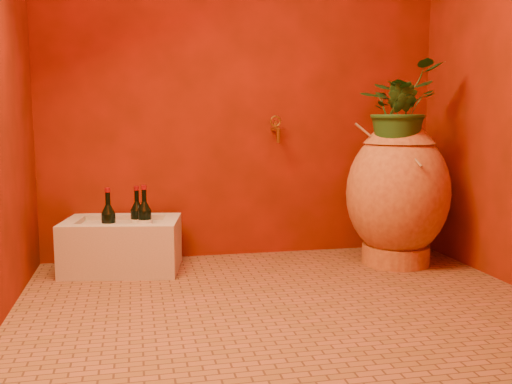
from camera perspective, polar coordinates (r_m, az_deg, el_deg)
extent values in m
plane|color=brown|center=(2.77, 2.73, -10.97)|extent=(2.50, 2.50, 0.00)
cube|color=#531804|center=(3.62, -1.27, 13.41)|extent=(2.50, 0.02, 2.50)
cylinder|color=#C47B37|center=(3.56, 13.78, -6.04)|extent=(0.40, 0.40, 0.11)
ellipsoid|color=#C47B37|center=(3.49, 13.97, -0.10)|extent=(0.62, 0.62, 0.76)
cone|color=#C47B37|center=(3.46, 14.16, 5.69)|extent=(0.42, 0.42, 0.11)
torus|color=#C47B37|center=(3.46, 14.19, 6.79)|extent=(0.26, 0.26, 0.05)
cylinder|color=olive|center=(3.39, 13.25, 3.86)|extent=(0.37, 0.21, 0.34)
cylinder|color=olive|center=(3.35, 14.71, 4.35)|extent=(0.02, 0.39, 0.20)
cylinder|color=olive|center=(3.44, 16.21, 4.65)|extent=(0.09, 0.33, 0.21)
cube|color=beige|center=(3.38, -13.22, -5.42)|extent=(0.70, 0.54, 0.27)
cube|color=beige|center=(3.52, -13.23, -2.42)|extent=(0.64, 0.19, 0.03)
cube|color=beige|center=(3.17, -13.36, -3.50)|extent=(0.64, 0.19, 0.03)
cube|color=beige|center=(3.36, -18.04, -3.05)|extent=(0.13, 0.28, 0.03)
cube|color=beige|center=(3.35, -8.53, -2.80)|extent=(0.13, 0.28, 0.03)
cylinder|color=black|center=(3.27, -14.50, -3.69)|extent=(0.08, 0.08, 0.18)
cone|color=black|center=(3.25, -14.57, -1.67)|extent=(0.08, 0.08, 0.05)
cylinder|color=black|center=(3.24, -14.60, -0.61)|extent=(0.03, 0.03, 0.07)
cylinder|color=#9A0E0E|center=(3.24, -14.63, 0.19)|extent=(0.03, 0.03, 0.03)
cylinder|color=silver|center=(3.27, -14.50, -3.69)|extent=(0.08, 0.08, 0.08)
cylinder|color=black|center=(3.33, -11.05, -3.38)|extent=(0.08, 0.08, 0.18)
cone|color=black|center=(3.31, -11.10, -1.38)|extent=(0.08, 0.08, 0.05)
cylinder|color=black|center=(3.30, -11.13, -0.33)|extent=(0.03, 0.03, 0.07)
cylinder|color=#9A0E0E|center=(3.29, -11.15, 0.47)|extent=(0.03, 0.03, 0.03)
cylinder|color=silver|center=(3.33, -11.05, -3.38)|extent=(0.08, 0.08, 0.08)
cylinder|color=black|center=(3.38, -11.77, -3.29)|extent=(0.07, 0.07, 0.18)
cone|color=black|center=(3.36, -11.82, -1.38)|extent=(0.07, 0.07, 0.05)
cylinder|color=black|center=(3.35, -11.85, -0.37)|extent=(0.03, 0.03, 0.07)
cylinder|color=#9A0E0E|center=(3.34, -11.87, 0.39)|extent=(0.03, 0.03, 0.02)
cylinder|color=silver|center=(3.38, -11.77, -3.29)|extent=(0.08, 0.08, 0.08)
cylinder|color=olive|center=(3.58, 1.96, 6.28)|extent=(0.02, 0.14, 0.02)
cylinder|color=olive|center=(3.51, 2.24, 5.60)|extent=(0.02, 0.02, 0.08)
torus|color=olive|center=(3.58, 1.97, 7.08)|extent=(0.07, 0.01, 0.07)
cylinder|color=olive|center=(3.58, 1.96, 6.68)|extent=(0.01, 0.01, 0.05)
imported|color=#1D4D1B|center=(3.44, 14.07, 8.22)|extent=(0.62, 0.59, 0.53)
imported|color=#1D4D1B|center=(3.36, 14.02, 7.36)|extent=(0.27, 0.27, 0.38)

